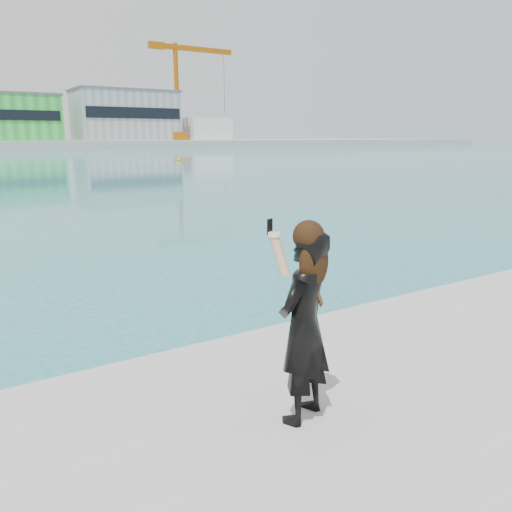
{
  "coord_description": "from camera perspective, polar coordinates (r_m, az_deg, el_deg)",
  "views": [
    {
      "loc": [
        -2.45,
        -3.66,
        3.01
      ],
      "look_at": [
        -0.21,
        -0.09,
        2.0
      ],
      "focal_mm": 35.0,
      "sensor_mm": 36.0,
      "label": 1
    }
  ],
  "objects": [
    {
      "name": "ground",
      "position": [
        5.33,
        1.53,
        -20.86
      ],
      "size": [
        500.0,
        500.0,
        0.0
      ],
      "primitive_type": "plane",
      "color": "#1B767E",
      "rests_on": "ground"
    },
    {
      "name": "dock_crane",
      "position": [
        137.96,
        -8.58,
        18.41
      ],
      "size": [
        23.0,
        4.0,
        24.0
      ],
      "color": "#BF5C0B",
      "rests_on": "far_quay"
    },
    {
      "name": "buoy_near",
      "position": [
        64.73,
        -8.82,
        10.71
      ],
      "size": [
        0.5,
        0.5,
        0.5
      ],
      "primitive_type": "sphere",
      "color": "yellow",
      "rests_on": "ground"
    },
    {
      "name": "woman",
      "position": [
        3.89,
        5.55,
        -7.39
      ],
      "size": [
        0.67,
        0.57,
        1.64
      ],
      "rotation": [
        0.0,
        0.0,
        3.56
      ],
      "color": "black",
      "rests_on": "near_quay"
    },
    {
      "name": "warehouse_grey_right",
      "position": [
        138.41,
        -14.7,
        15.29
      ],
      "size": [
        25.5,
        15.35,
        12.5
      ],
      "color": "gray",
      "rests_on": "far_quay"
    },
    {
      "name": "flagpole_right",
      "position": [
        127.1,
        -21.6,
        14.21
      ],
      "size": [
        1.28,
        0.16,
        8.0
      ],
      "color": "silver",
      "rests_on": "far_quay"
    },
    {
      "name": "ancillary_shed",
      "position": [
        144.81,
        -5.8,
        14.26
      ],
      "size": [
        12.0,
        10.0,
        6.0
      ],
      "primitive_type": "cube",
      "color": "silver",
      "rests_on": "far_quay"
    }
  ]
}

